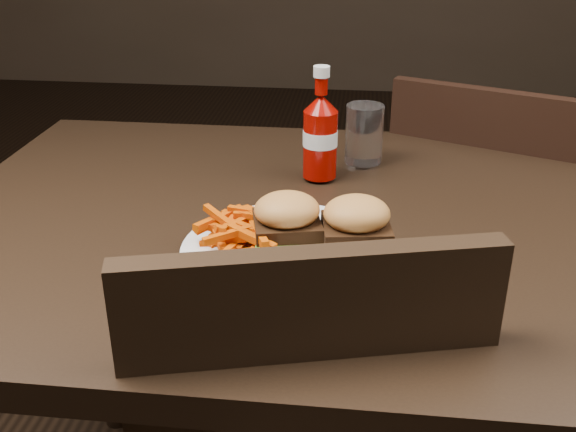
# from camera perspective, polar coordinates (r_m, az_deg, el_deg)

# --- Properties ---
(dining_table) EXTENTS (1.20, 0.80, 0.04)m
(dining_table) POSITION_cam_1_polar(r_m,az_deg,el_deg) (0.99, 4.60, -1.19)
(dining_table) COLOR black
(dining_table) RESTS_ON ground
(chair_far) EXTENTS (0.52, 0.52, 0.04)m
(chair_far) POSITION_cam_1_polar(r_m,az_deg,el_deg) (1.60, 16.73, -3.26)
(chair_far) COLOR black
(chair_far) RESTS_ON ground
(plate) EXTENTS (0.28, 0.28, 0.01)m
(plate) POSITION_cam_1_polar(r_m,az_deg,el_deg) (0.88, -0.08, -2.93)
(plate) COLOR white
(plate) RESTS_ON dining_table
(sandwich_half_a) EXTENTS (0.09, 0.09, 0.02)m
(sandwich_half_a) POSITION_cam_1_polar(r_m,az_deg,el_deg) (0.87, -0.09, -2.11)
(sandwich_half_a) COLOR beige
(sandwich_half_a) RESTS_ON plate
(sandwich_half_b) EXTENTS (0.08, 0.08, 0.02)m
(sandwich_half_b) POSITION_cam_1_polar(r_m,az_deg,el_deg) (0.86, 5.72, -2.44)
(sandwich_half_b) COLOR #FDE1BE
(sandwich_half_b) RESTS_ON plate
(fries_pile) EXTENTS (0.13, 0.13, 0.05)m
(fries_pile) POSITION_cam_1_polar(r_m,az_deg,el_deg) (0.88, -3.75, -0.99)
(fries_pile) COLOR #AC2101
(fries_pile) RESTS_ON plate
(ketchup_bottle) EXTENTS (0.06, 0.06, 0.11)m
(ketchup_bottle) POSITION_cam_1_polar(r_m,az_deg,el_deg) (1.09, 2.73, 6.09)
(ketchup_bottle) COLOR #890702
(ketchup_bottle) RESTS_ON dining_table
(tumbler) EXTENTS (0.08, 0.08, 0.10)m
(tumbler) POSITION_cam_1_polar(r_m,az_deg,el_deg) (1.16, 6.46, 6.93)
(tumbler) COLOR white
(tumbler) RESTS_ON dining_table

